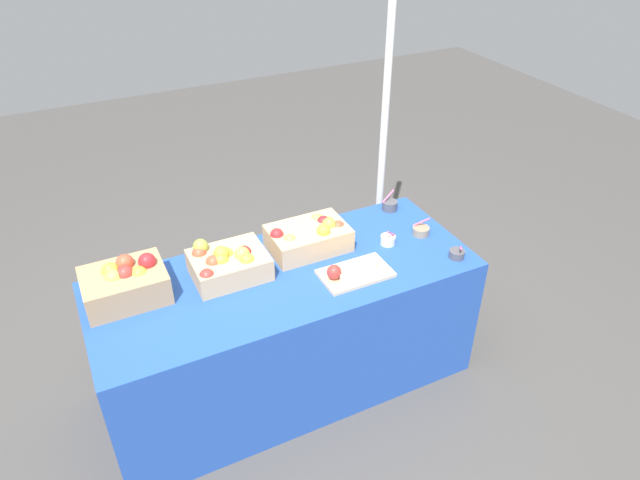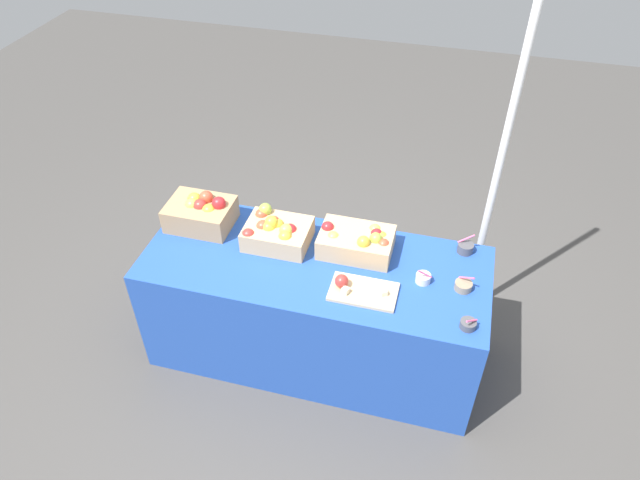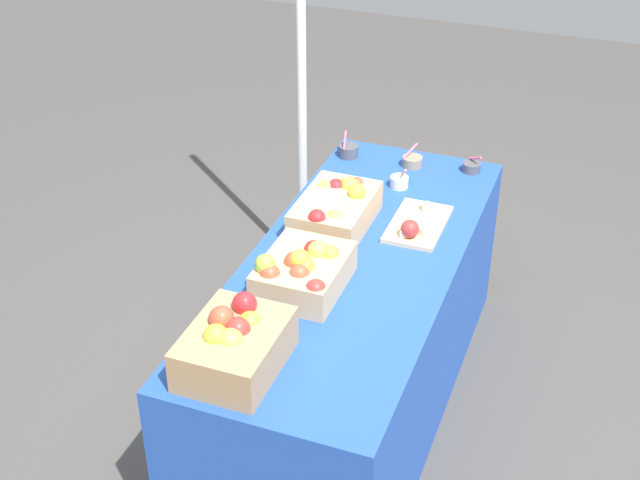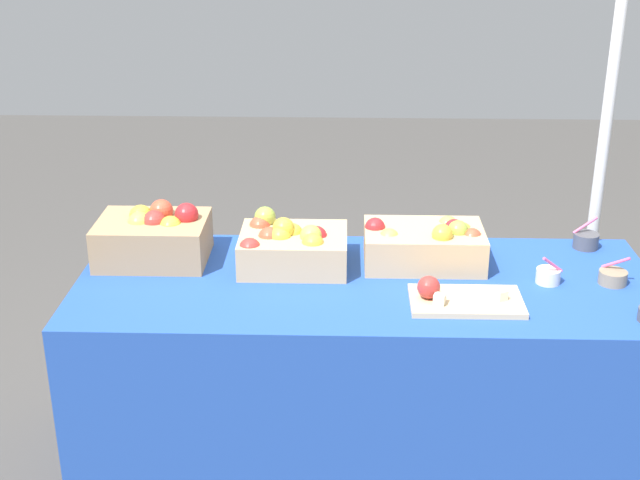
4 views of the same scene
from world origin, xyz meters
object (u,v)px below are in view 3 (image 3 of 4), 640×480
Objects in this scene: sample_bowl_extra at (472,167)px; apple_crate_right at (336,209)px; cutting_board_front at (416,225)px; apple_crate_left at (235,345)px; apple_crate_middle at (303,271)px; tent_pole at (301,58)px; sample_bowl_mid at (413,161)px; sample_bowl_near at (400,182)px; sample_bowl_far at (348,151)px.

apple_crate_right is at bearing 147.33° from sample_bowl_extra.
apple_crate_left is at bearing 162.69° from cutting_board_front.
cutting_board_front is at bearing -26.96° from apple_crate_middle.
sample_bowl_extra is 0.91m from tent_pole.
apple_crate_left is 3.83× the size of sample_bowl_mid.
apple_crate_middle is 0.89× the size of apple_crate_right.
sample_bowl_mid is (0.52, 0.16, 0.00)m from cutting_board_front.
cutting_board_front is at bearing -17.31° from apple_crate_left.
sample_bowl_near is 0.05× the size of tent_pole.
sample_bowl_near is at bearing 27.10° from cutting_board_front.
apple_crate_middle is 0.16× the size of tent_pole.
cutting_board_front is at bearing -162.73° from sample_bowl_mid.
sample_bowl_mid is 0.88× the size of sample_bowl_far.
apple_crate_left is 1.03× the size of apple_crate_middle.
apple_crate_right is at bearing -0.10° from apple_crate_left.
sample_bowl_mid is 0.30m from sample_bowl_far.
sample_bowl_far reaches higher than cutting_board_front.
tent_pole is (0.09, 0.57, 0.38)m from sample_bowl_mid.
sample_bowl_extra is (1.57, -0.41, -0.06)m from apple_crate_left.
cutting_board_front is 0.15× the size of tent_pole.
sample_bowl_far is at bearing 92.41° from sample_bowl_mid.
apple_crate_left reaches higher than sample_bowl_near.
sample_bowl_mid is at bearing -5.67° from apple_crate_left.
apple_crate_right is at bearing 165.88° from sample_bowl_mid.
sample_bowl_mid is 0.26m from sample_bowl_extra.
tent_pole is (0.61, 0.73, 0.38)m from cutting_board_front.
apple_crate_left is at bearing 165.33° from sample_bowl_extra.
apple_crate_left is at bearing -174.39° from sample_bowl_far.
apple_crate_left is 4.34× the size of sample_bowl_extra.
apple_crate_middle is 1.06m from sample_bowl_mid.
apple_crate_left is at bearing 174.33° from sample_bowl_mid.
cutting_board_front is 1.02m from tent_pole.
apple_crate_middle is 0.46m from apple_crate_right.
apple_crate_left reaches higher than apple_crate_right.
apple_crate_right is 0.76m from sample_bowl_extra.
apple_crate_right is 1.16× the size of cutting_board_front.
sample_bowl_mid is at bearing 99.29° from sample_bowl_extra.
tent_pole is (0.30, 0.57, 0.38)m from sample_bowl_near.
sample_bowl_far is (0.58, 0.15, -0.04)m from apple_crate_right.
apple_crate_middle is at bearing 153.04° from cutting_board_front.
sample_bowl_far is 1.28× the size of sample_bowl_extra.
tent_pole is (1.61, 0.41, 0.32)m from apple_crate_left.
tent_pole is (0.04, 0.82, 0.38)m from sample_bowl_extra.
apple_crate_left reaches higher than sample_bowl_far.
apple_crate_right reaches higher than sample_bowl_extra.
sample_bowl_mid is at bearing -14.12° from apple_crate_right.
apple_crate_middle reaches higher than sample_bowl_mid.
sample_bowl_near reaches higher than sample_bowl_extra.
apple_crate_right is 0.61m from sample_bowl_mid.
tent_pole is at bearing 31.42° from apple_crate_right.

